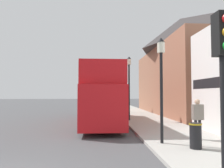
{
  "coord_description": "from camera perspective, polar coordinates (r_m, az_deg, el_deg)",
  "views": [
    {
      "loc": [
        2.68,
        -5.62,
        2.22
      ],
      "look_at": [
        3.8,
        11.03,
        2.98
      ],
      "focal_mm": 35.0,
      "sensor_mm": 36.0,
      "label": 1
    }
  ],
  "objects": [
    {
      "name": "brick_terrace_rear",
      "position": [
        24.86,
        17.56,
        4.47
      ],
      "size": [
        6.0,
        16.9,
        10.45
      ],
      "color": "#9E664C",
      "rests_on": "ground_plane"
    },
    {
      "name": "tour_bus",
      "position": [
        16.65,
        -2.85,
        -4.12
      ],
      "size": [
        2.58,
        11.41,
        4.04
      ],
      "rotation": [
        0.0,
        0.0,
        0.0
      ],
      "color": "red",
      "rests_on": "ground_plane"
    },
    {
      "name": "lamp_post_third",
      "position": [
        25.6,
        2.14,
        0.55
      ],
      "size": [
        0.35,
        0.35,
        5.11
      ],
      "color": "black",
      "rests_on": "sidewalk"
    },
    {
      "name": "lamp_post_second",
      "position": [
        17.52,
        4.47,
        1.99
      ],
      "size": [
        0.35,
        0.35,
        5.09
      ],
      "color": "black",
      "rests_on": "sidewalk"
    },
    {
      "name": "pedestrian_third",
      "position": [
        10.85,
        21.45,
        -7.55
      ],
      "size": [
        0.48,
        0.27,
        1.84
      ],
      "color": "#232328",
      "rests_on": "sidewalk"
    },
    {
      "name": "litter_bin",
      "position": [
        9.11,
        20.99,
        -12.33
      ],
      "size": [
        0.48,
        0.48,
        0.97
      ],
      "color": "black",
      "rests_on": "sidewalk"
    },
    {
      "name": "sidewalk",
      "position": [
        24.06,
        5.95,
        -7.72
      ],
      "size": [
        3.95,
        108.0,
        0.14
      ],
      "color": "#ADAAA3",
      "rests_on": "ground_plane"
    },
    {
      "name": "traffic_signal",
      "position": [
        4.71,
        27.09,
        5.05
      ],
      "size": [
        0.28,
        0.42,
        3.66
      ],
      "color": "black",
      "rests_on": "sidewalk"
    },
    {
      "name": "ground_plane",
      "position": [
        26.85,
        -9.64,
        -7.31
      ],
      "size": [
        144.0,
        144.0,
        0.0
      ],
      "primitive_type": "plane",
      "color": "#4C4C4F"
    },
    {
      "name": "lamp_post_nearest",
      "position": [
        9.61,
        12.73,
        3.73
      ],
      "size": [
        0.35,
        0.35,
        4.51
      ],
      "color": "black",
      "rests_on": "sidewalk"
    },
    {
      "name": "parked_car_ahead_of_bus",
      "position": [
        24.5,
        -1.6,
        -6.32
      ],
      "size": [
        1.92,
        4.26,
        1.32
      ],
      "rotation": [
        0.0,
        0.0,
        0.03
      ],
      "color": "navy",
      "rests_on": "ground_plane"
    }
  ]
}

